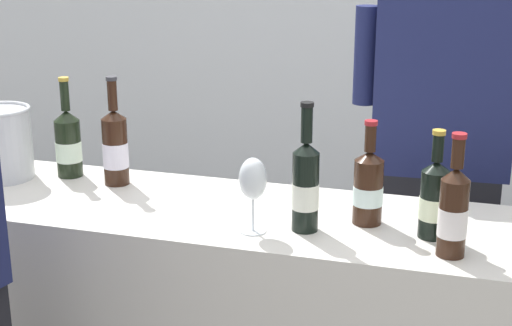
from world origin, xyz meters
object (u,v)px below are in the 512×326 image
at_px(wine_bottle_3, 115,147).
at_px(person_server, 437,186).
at_px(wine_bottle_2, 68,143).
at_px(wine_glass, 253,182).
at_px(wine_bottle_5, 453,211).
at_px(wine_bottle_6, 306,185).
at_px(wine_bottle_0, 368,187).
at_px(wine_bottle_1, 434,199).
at_px(ice_bucket, 0,143).

height_order(wine_bottle_3, person_server, person_server).
bearing_deg(wine_bottle_2, wine_bottle_3, -9.31).
bearing_deg(wine_glass, wine_bottle_3, 154.09).
relative_size(wine_bottle_3, wine_glass, 1.67).
xyz_separation_m(wine_bottle_5, wine_bottle_6, (-0.39, 0.06, 0.01)).
distance_m(wine_bottle_0, wine_bottle_6, 0.19).
bearing_deg(wine_bottle_0, wine_bottle_1, -15.37).
distance_m(wine_bottle_1, wine_glass, 0.48).
xyz_separation_m(wine_bottle_1, wine_bottle_3, (-1.01, 0.16, 0.02)).
relative_size(wine_bottle_1, ice_bucket, 1.25).
distance_m(wine_bottle_1, wine_bottle_3, 1.02).
height_order(wine_bottle_1, wine_bottle_6, wine_bottle_6).
bearing_deg(wine_bottle_5, wine_bottle_2, 166.57).
height_order(wine_bottle_0, wine_bottle_1, same).
distance_m(wine_bottle_3, wine_bottle_5, 1.09).
bearing_deg(wine_bottle_5, wine_bottle_0, 146.14).
xyz_separation_m(wine_bottle_0, wine_bottle_2, (-1.01, 0.14, 0.01)).
bearing_deg(person_server, wine_bottle_1, -87.95).
bearing_deg(wine_glass, wine_bottle_0, 27.91).
bearing_deg(wine_bottle_2, wine_bottle_5, -13.43).
xyz_separation_m(wine_bottle_6, wine_glass, (-0.13, -0.05, 0.01)).
relative_size(wine_bottle_3, ice_bucket, 1.48).
relative_size(wine_bottle_5, wine_bottle_6, 0.89).
height_order(wine_bottle_2, wine_glass, wine_bottle_2).
bearing_deg(wine_bottle_5, wine_bottle_3, 165.86).
distance_m(wine_bottle_3, wine_glass, 0.60).
bearing_deg(ice_bucket, wine_bottle_1, -4.39).
xyz_separation_m(wine_bottle_0, ice_bucket, (-1.21, 0.06, 0.01)).
bearing_deg(wine_glass, wine_bottle_5, -0.66).
height_order(wine_bottle_3, ice_bucket, wine_bottle_3).
height_order(wine_bottle_6, ice_bucket, wine_bottle_6).
relative_size(wine_bottle_5, wine_glass, 1.52).
relative_size(wine_glass, person_server, 0.12).
bearing_deg(person_server, ice_bucket, -158.97).
height_order(wine_bottle_6, person_server, person_server).
height_order(wine_bottle_2, person_server, person_server).
relative_size(wine_bottle_5, ice_bucket, 1.35).
height_order(wine_bottle_1, ice_bucket, wine_bottle_1).
xyz_separation_m(wine_bottle_6, ice_bucket, (-1.06, 0.16, -0.01)).
distance_m(wine_bottle_5, person_server, 0.77).
distance_m(wine_bottle_0, wine_bottle_2, 1.02).
bearing_deg(wine_glass, person_server, 58.75).
xyz_separation_m(ice_bucket, person_server, (1.37, 0.53, -0.19)).
distance_m(wine_bottle_5, wine_glass, 0.52).
bearing_deg(wine_bottle_0, wine_bottle_5, -33.86).
bearing_deg(wine_glass, wine_bottle_6, 21.62).
height_order(wine_bottle_3, wine_bottle_6, wine_bottle_6).
bearing_deg(wine_bottle_0, person_server, 74.72).
height_order(wine_bottle_5, person_server, person_server).
xyz_separation_m(wine_bottle_1, wine_bottle_5, (0.05, -0.11, 0.01)).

